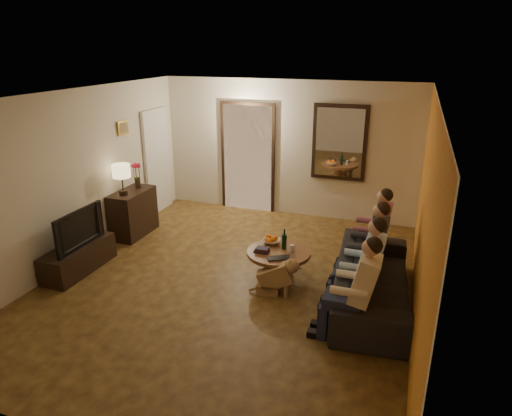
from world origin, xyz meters
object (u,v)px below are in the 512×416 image
(laptop, at_px, (280,260))
(person_d, at_px, (374,234))
(tv, at_px, (74,228))
(person_a, at_px, (358,294))
(table_lamp, at_px, (122,180))
(tv_stand, at_px, (79,258))
(sofa, at_px, (373,279))
(person_c, at_px, (369,250))
(person_b, at_px, (364,270))
(dog, at_px, (275,276))
(coffee_table, at_px, (278,265))
(wine_bottle, at_px, (284,239))
(bowl, at_px, (271,241))
(dresser, at_px, (133,213))

(laptop, bearing_deg, person_d, 11.70)
(tv, relative_size, person_a, 0.82)
(person_a, distance_m, person_d, 1.80)
(table_lamp, xyz_separation_m, tv_stand, (0.00, -1.25, -0.87))
(tv_stand, xyz_separation_m, sofa, (4.23, 0.51, 0.13))
(tv_stand, relative_size, person_c, 1.01)
(person_b, relative_size, person_d, 1.00)
(person_c, bearing_deg, person_a, -90.00)
(dog, bearing_deg, tv, 175.89)
(person_d, height_order, dog, person_d)
(coffee_table, distance_m, laptop, 0.38)
(person_d, relative_size, wine_bottle, 3.87)
(person_a, xyz_separation_m, wine_bottle, (-1.18, 1.19, 0.01))
(person_c, bearing_deg, dog, -156.03)
(person_b, relative_size, person_c, 1.00)
(tv, bearing_deg, coffee_table, -76.34)
(person_b, distance_m, person_d, 1.20)
(sofa, relative_size, person_a, 1.92)
(coffee_table, xyz_separation_m, wine_bottle, (0.05, 0.10, 0.38))
(dog, bearing_deg, person_d, 34.02)
(sofa, distance_m, person_b, 0.41)
(person_d, height_order, wine_bottle, person_d)
(person_a, bearing_deg, dog, 149.52)
(sofa, distance_m, bowl, 1.57)
(tv, bearing_deg, person_a, -95.33)
(sofa, height_order, bowl, sofa)
(person_b, height_order, wine_bottle, person_b)
(sofa, xyz_separation_m, person_c, (-0.10, 0.30, 0.26))
(dresser, distance_m, wine_bottle, 3.03)
(person_d, xyz_separation_m, wine_bottle, (-1.18, -0.61, 0.01))
(person_c, relative_size, bowl, 4.63)
(person_c, xyz_separation_m, wine_bottle, (-1.18, -0.01, 0.01))
(tv_stand, xyz_separation_m, bowl, (2.72, 0.92, 0.28))
(sofa, distance_m, person_c, 0.41)
(person_d, bearing_deg, person_c, -90.00)
(tv_stand, xyz_separation_m, person_b, (4.13, 0.21, 0.40))
(person_d, xyz_separation_m, laptop, (-1.13, -0.99, -0.14))
(tv, height_order, coffee_table, tv)
(table_lamp, bearing_deg, dresser, 90.00)
(table_lamp, height_order, coffee_table, table_lamp)
(dresser, relative_size, coffee_table, 1.00)
(tv_stand, distance_m, laptop, 3.04)
(sofa, relative_size, wine_bottle, 7.42)
(person_d, bearing_deg, coffee_table, -150.04)
(person_d, distance_m, dog, 1.64)
(sofa, relative_size, dog, 4.11)
(sofa, xyz_separation_m, bowl, (-1.51, 0.41, 0.15))
(table_lamp, xyz_separation_m, person_d, (4.13, 0.17, -0.47))
(table_lamp, xyz_separation_m, person_b, (4.13, -1.03, -0.47))
(dog, relative_size, laptop, 1.70)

